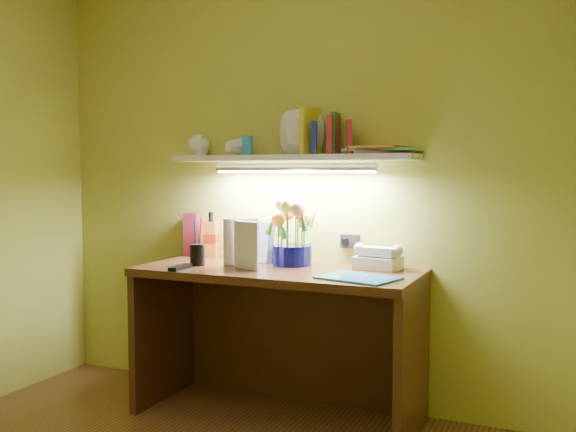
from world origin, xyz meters
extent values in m
cube|color=#3B1B10|center=(0.00, 1.20, 0.38)|extent=(1.40, 0.60, 0.75)
cube|color=#B2B2B6|center=(0.52, 1.45, 0.79)|extent=(0.08, 0.06, 0.07)
cube|color=maroon|center=(-0.65, 1.45, 0.87)|extent=(0.10, 0.10, 0.25)
cylinder|color=black|center=(-0.42, 1.13, 0.84)|extent=(0.08, 0.08, 0.19)
cube|color=black|center=(-0.43, 0.99, 0.76)|extent=(0.06, 0.17, 0.02)
cube|color=#2989D4|center=(0.46, 1.08, 0.75)|extent=(0.38, 0.32, 0.01)
imported|color=beige|center=(-0.29, 1.17, 0.87)|extent=(0.16, 0.12, 0.24)
imported|color=silver|center=(-0.22, 1.15, 0.87)|extent=(0.17, 0.08, 0.24)
cube|color=silver|center=(0.00, 1.38, 1.30)|extent=(1.30, 0.25, 0.03)
imported|color=silver|center=(-0.58, 1.39, 1.36)|extent=(0.16, 0.16, 0.10)
imported|color=silver|center=(-0.37, 1.36, 1.36)|extent=(0.13, 0.13, 0.09)
imported|color=silver|center=(0.04, 1.38, 1.34)|extent=(0.27, 0.27, 0.06)
cube|color=silver|center=(-0.58, 1.43, 1.37)|extent=(0.05, 0.05, 0.11)
cube|color=#2989D4|center=(-0.27, 1.40, 1.37)|extent=(0.05, 0.04, 0.10)
cube|color=#AD253C|center=(0.22, 1.39, 1.41)|extent=(0.03, 0.13, 0.19)
cube|color=yellow|center=(0.10, 1.39, 1.43)|extent=(0.07, 0.15, 0.24)
cube|color=#1E34A0|center=(0.12, 1.38, 1.40)|extent=(0.06, 0.12, 0.17)
cube|color=#2A7629|center=(0.22, 1.41, 1.42)|extent=(0.04, 0.14, 0.21)
cube|color=#AD253C|center=(0.31, 1.38, 1.40)|extent=(0.06, 0.12, 0.17)
cube|color=#D0498C|center=(0.47, 1.40, 1.32)|extent=(0.35, 0.31, 0.01)
cube|color=#4DBC69|center=(0.47, 1.43, 1.34)|extent=(0.37, 0.29, 0.01)
cube|color=orange|center=(0.46, 1.39, 1.35)|extent=(0.30, 0.25, 0.01)
camera|label=1|loc=(1.33, -1.65, 1.23)|focal=40.00mm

